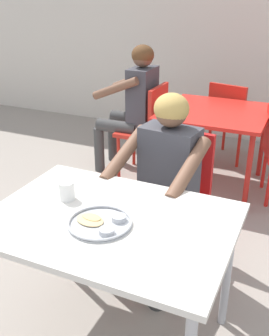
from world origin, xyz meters
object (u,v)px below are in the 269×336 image
table_background_red (215,119)px  table_foreground (110,232)px  thali_tray (101,223)px  chair_red_left (148,125)px  drinking_cup (67,190)px  diner_foreground (162,174)px  chair_red_far (230,116)px  patron_background (134,99)px  chair_foreground (177,189)px

table_background_red → table_foreground: bearing=-90.0°
thali_tray → chair_red_left: bearing=106.8°
table_background_red → chair_red_left: (-0.61, -0.05, -0.12)m
drinking_cup → diner_foreground: 0.64m
diner_foreground → chair_red_left: (-0.63, 1.30, -0.17)m
table_background_red → chair_red_far: size_ratio=1.08×
chair_red_far → table_background_red: bearing=-91.3°
thali_tray → chair_red_left: chair_red_left is taller
chair_red_far → patron_background: bearing=-141.4°
diner_foreground → table_foreground: bearing=-91.4°
chair_foreground → table_background_red: 1.14m
table_foreground → chair_foreground: 0.88m
drinking_cup → chair_foreground: bearing=68.4°
chair_foreground → table_background_red: (-0.04, 1.13, 0.15)m
drinking_cup → patron_background: size_ratio=0.08×
chair_red_left → patron_background: patron_background is taller
thali_tray → diner_foreground: size_ratio=0.25×
drinking_cup → chair_red_left: bearing=100.3°
diner_foreground → chair_red_left: size_ratio=1.30×
table_foreground → chair_foreground: size_ratio=1.30×
diner_foreground → table_background_red: diner_foreground is taller
diner_foreground → thali_tray: bearing=-92.1°
diner_foreground → chair_red_left: bearing=115.8°
chair_foreground → table_background_red: bearing=91.8°
chair_foreground → chair_red_far: chair_foreground is taller
thali_tray → patron_background: (-0.78, 2.06, -0.01)m
chair_foreground → patron_background: bearing=126.2°
chair_foreground → chair_red_far: size_ratio=1.03×
drinking_cup → chair_red_far: size_ratio=0.11×
chair_foreground → table_foreground: bearing=-92.5°
table_background_red → chair_red_left: 0.63m
table_foreground → diner_foreground: bearing=88.6°
thali_tray → patron_background: size_ratio=0.23×
thali_tray → chair_red_far: 2.71m
diner_foreground → patron_background: size_ratio=0.93×
table_foreground → drinking_cup: 0.31m
table_background_red → patron_background: size_ratio=0.73×
thali_tray → table_background_red: thali_tray is taller
chair_red_far → patron_background: size_ratio=0.67×
diner_foreground → patron_background: 1.58m
table_foreground → chair_red_left: (-0.61, 1.94, -0.14)m
table_foreground → chair_red_far: size_ratio=1.34×
chair_red_left → chair_red_far: 0.94m
chair_foreground → diner_foreground: (-0.02, -0.23, 0.20)m
chair_red_far → chair_foreground: bearing=-89.3°
thali_tray → patron_background: patron_background is taller
chair_red_left → chair_red_far: size_ratio=1.07×
table_foreground → table_background_red: size_ratio=1.24×
table_foreground → drinking_cup: drinking_cup is taller
thali_tray → drinking_cup: 0.30m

